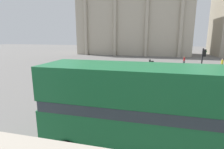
{
  "coord_description": "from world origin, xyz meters",
  "views": [
    {
      "loc": [
        -0.18,
        -1.99,
        5.25
      ],
      "look_at": [
        -4.5,
        15.49,
        1.31
      ],
      "focal_mm": 28.0,
      "sensor_mm": 36.0,
      "label": 1
    }
  ],
  "objects_px": {
    "pedestrian_red": "(184,60)",
    "double_decker_bus": "(171,110)",
    "pedestrian_grey": "(196,72)",
    "traffic_light_mid": "(202,63)",
    "pedestrian_black": "(193,69)",
    "pedestrian_yellow": "(222,63)",
    "plaza_building_left": "(133,21)",
    "traffic_light_near": "(150,76)"
  },
  "relations": [
    {
      "from": "pedestrian_grey",
      "to": "double_decker_bus",
      "type": "bearing_deg",
      "value": -98.13
    },
    {
      "from": "pedestrian_grey",
      "to": "pedestrian_black",
      "type": "xyz_separation_m",
      "value": [
        0.07,
        1.94,
        0.0
      ]
    },
    {
      "from": "double_decker_bus",
      "to": "pedestrian_yellow",
      "type": "height_order",
      "value": "double_decker_bus"
    },
    {
      "from": "pedestrian_grey",
      "to": "pedestrian_red",
      "type": "distance_m",
      "value": 11.79
    },
    {
      "from": "double_decker_bus",
      "to": "pedestrian_black",
      "type": "height_order",
      "value": "double_decker_bus"
    },
    {
      "from": "pedestrian_grey",
      "to": "pedestrian_black",
      "type": "bearing_deg",
      "value": 94.72
    },
    {
      "from": "double_decker_bus",
      "to": "pedestrian_yellow",
      "type": "bearing_deg",
      "value": 76.07
    },
    {
      "from": "traffic_light_near",
      "to": "pedestrian_red",
      "type": "distance_m",
      "value": 22.5
    },
    {
      "from": "traffic_light_near",
      "to": "traffic_light_mid",
      "type": "distance_m",
      "value": 7.49
    },
    {
      "from": "traffic_light_mid",
      "to": "pedestrian_grey",
      "type": "height_order",
      "value": "traffic_light_mid"
    },
    {
      "from": "pedestrian_red",
      "to": "pedestrian_black",
      "type": "relative_size",
      "value": 0.93
    },
    {
      "from": "plaza_building_left",
      "to": "traffic_light_near",
      "type": "relative_size",
      "value": 9.01
    },
    {
      "from": "pedestrian_black",
      "to": "pedestrian_red",
      "type": "bearing_deg",
      "value": 68.42
    },
    {
      "from": "traffic_light_mid",
      "to": "pedestrian_black",
      "type": "xyz_separation_m",
      "value": [
        0.45,
        6.22,
        -1.68
      ]
    },
    {
      "from": "double_decker_bus",
      "to": "pedestrian_red",
      "type": "distance_m",
      "value": 28.03
    },
    {
      "from": "plaza_building_left",
      "to": "pedestrian_grey",
      "type": "distance_m",
      "value": 34.28
    },
    {
      "from": "traffic_light_near",
      "to": "traffic_light_mid",
      "type": "xyz_separation_m",
      "value": [
        4.86,
        5.69,
        0.32
      ]
    },
    {
      "from": "pedestrian_grey",
      "to": "traffic_light_near",
      "type": "bearing_deg",
      "value": -111.04
    },
    {
      "from": "plaza_building_left",
      "to": "traffic_light_mid",
      "type": "relative_size",
      "value": 7.86
    },
    {
      "from": "pedestrian_yellow",
      "to": "pedestrian_red",
      "type": "bearing_deg",
      "value": 176.5
    },
    {
      "from": "traffic_light_mid",
      "to": "pedestrian_black",
      "type": "height_order",
      "value": "traffic_light_mid"
    },
    {
      "from": "plaza_building_left",
      "to": "pedestrian_yellow",
      "type": "distance_m",
      "value": 29.39
    },
    {
      "from": "pedestrian_grey",
      "to": "pedestrian_red",
      "type": "xyz_separation_m",
      "value": [
        0.37,
        11.79,
        -0.07
      ]
    },
    {
      "from": "traffic_light_near",
      "to": "pedestrian_red",
      "type": "xyz_separation_m",
      "value": [
        5.61,
        21.75,
        -1.43
      ]
    },
    {
      "from": "double_decker_bus",
      "to": "traffic_light_mid",
      "type": "height_order",
      "value": "traffic_light_mid"
    },
    {
      "from": "pedestrian_black",
      "to": "pedestrian_grey",
      "type": "bearing_deg",
      "value": -111.81
    },
    {
      "from": "traffic_light_near",
      "to": "pedestrian_grey",
      "type": "distance_m",
      "value": 11.34
    },
    {
      "from": "plaza_building_left",
      "to": "traffic_light_mid",
      "type": "distance_m",
      "value": 37.72
    },
    {
      "from": "traffic_light_near",
      "to": "pedestrian_red",
      "type": "height_order",
      "value": "traffic_light_near"
    },
    {
      "from": "traffic_light_mid",
      "to": "pedestrian_yellow",
      "type": "xyz_separation_m",
      "value": [
        6.25,
        13.45,
        -1.73
      ]
    },
    {
      "from": "pedestrian_black",
      "to": "traffic_light_near",
      "type": "bearing_deg",
      "value": -133.86
    },
    {
      "from": "plaza_building_left",
      "to": "pedestrian_black",
      "type": "bearing_deg",
      "value": -67.89
    },
    {
      "from": "plaza_building_left",
      "to": "double_decker_bus",
      "type": "bearing_deg",
      "value": -80.85
    },
    {
      "from": "double_decker_bus",
      "to": "pedestrian_grey",
      "type": "bearing_deg",
      "value": 83.16
    },
    {
      "from": "pedestrian_red",
      "to": "traffic_light_near",
      "type": "bearing_deg",
      "value": -86.85
    },
    {
      "from": "pedestrian_red",
      "to": "traffic_light_mid",
      "type": "bearing_deg",
      "value": -75.05
    },
    {
      "from": "pedestrian_red",
      "to": "pedestrian_yellow",
      "type": "height_order",
      "value": "pedestrian_yellow"
    },
    {
      "from": "traffic_light_mid",
      "to": "pedestrian_red",
      "type": "bearing_deg",
      "value": 87.34
    },
    {
      "from": "pedestrian_red",
      "to": "double_decker_bus",
      "type": "bearing_deg",
      "value": -81.77
    },
    {
      "from": "plaza_building_left",
      "to": "traffic_light_near",
      "type": "xyz_separation_m",
      "value": [
        6.5,
        -40.95,
        -7.42
      ]
    },
    {
      "from": "double_decker_bus",
      "to": "traffic_light_mid",
      "type": "distance_m",
      "value": 12.18
    },
    {
      "from": "double_decker_bus",
      "to": "pedestrian_yellow",
      "type": "xyz_separation_m",
      "value": [
        10.06,
        25.01,
        -1.33
      ]
    }
  ]
}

